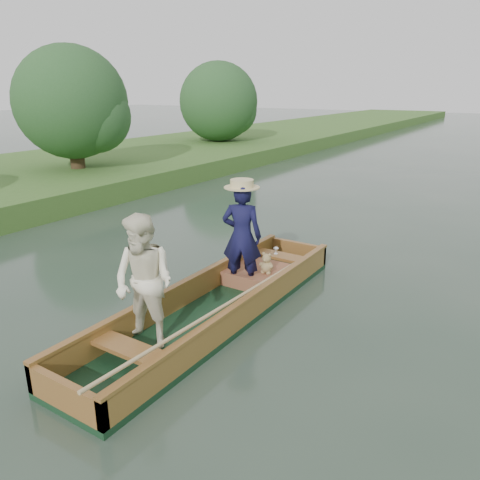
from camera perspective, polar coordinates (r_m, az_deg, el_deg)
The scene contains 3 objects.
ground at distance 6.56m, azimuth -2.88°, elevation -9.30°, with size 120.00×120.00×0.00m, color #283D30.
trees_far at distance 12.45m, azimuth 24.13°, elevation 14.00°, with size 23.13×15.62×4.65m.
punt at distance 6.28m, azimuth -4.40°, elevation -4.95°, with size 1.16×5.11×1.74m.
Camera 1 is at (3.42, -4.71, 3.02)m, focal length 35.00 mm.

